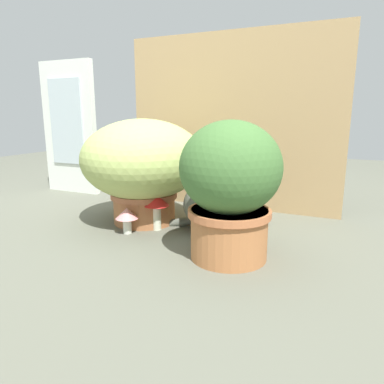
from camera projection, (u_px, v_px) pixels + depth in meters
ground_plane at (165, 236)px, 1.44m from camera, size 6.00×6.00×0.00m
cardboard_backdrop at (231, 123)px, 1.80m from camera, size 1.12×0.03×0.88m
window_panel_white at (69, 128)px, 2.17m from camera, size 0.38×0.05×0.80m
grass_planter at (143, 164)px, 1.57m from camera, size 0.55×0.55×0.47m
leafy_planter at (230, 186)px, 1.17m from camera, size 0.34×0.34×0.47m
cat at (218, 203)px, 1.48m from camera, size 0.39×0.24×0.32m
mushroom_ornament_red at (156, 203)px, 1.49m from camera, size 0.11×0.11×0.16m
mushroom_ornament_pink at (127, 215)px, 1.46m from camera, size 0.09×0.09×0.11m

